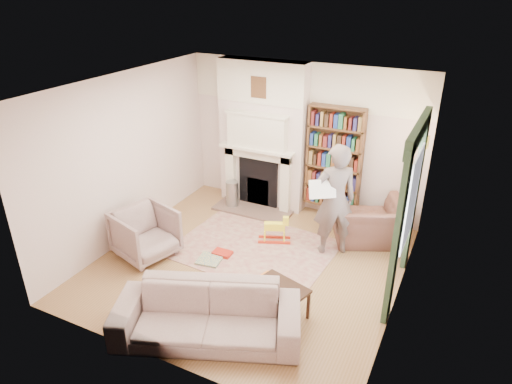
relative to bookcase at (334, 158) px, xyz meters
The scene contains 25 objects.
floor 2.51m from the bookcase, 107.05° to the right, with size 4.50×4.50×0.00m, color olive.
ceiling 2.75m from the bookcase, 107.05° to the right, with size 4.50×4.50×0.00m, color white.
wall_back 0.70m from the bookcase, 168.69° to the left, with size 4.50×4.50×0.00m, color silver.
wall_front 4.42m from the bookcase, 98.46° to the right, with size 4.50×4.50×0.00m, color silver.
wall_left 3.60m from the bookcase, 143.83° to the right, with size 4.50×4.50×0.00m, color silver.
wall_right 2.67m from the bookcase, 52.96° to the right, with size 4.50×4.50×0.00m, color silver.
fireplace 1.42m from the bookcase, behind, with size 1.70×0.58×2.80m.
bookcase is the anchor object (origin of this frame).
window 2.36m from the bookcase, 47.34° to the right, with size 0.02×0.90×1.30m, color silver.
curtain_left 2.87m from the bookcase, 57.36° to the right, with size 0.07×0.32×2.40m, color #314C34.
curtain_right 1.86m from the bookcase, 33.35° to the right, with size 0.07×0.32×2.40m, color #314C34.
pelmet 2.60m from the bookcase, 48.16° to the right, with size 0.09×1.70×0.24m, color #314C34.
wall_sconce 1.68m from the bookcase, 24.19° to the right, with size 0.20×0.24×0.24m, color gold, non-canonical shape.
rug 2.20m from the bookcase, 114.62° to the right, with size 2.51×1.93×0.01m, color #BAAD8C.
armchair_reading 1.31m from the bookcase, 34.93° to the right, with size 1.13×0.98×0.73m, color #473026.
armchair_left 3.54m from the bookcase, 130.70° to the right, with size 0.85×0.88×0.80m, color #ADA08F.
sofa 3.89m from the bookcase, 95.81° to the right, with size 2.29×0.89×0.67m, color #BAAE9A.
man_reading 1.28m from the bookcase, 71.58° to the right, with size 0.68×0.45×1.87m, color #60514D.
newspaper 1.41m from the bookcase, 79.95° to the right, with size 0.42×0.02×0.29m, color white.
coffee_table 3.16m from the bookcase, 84.93° to the right, with size 0.70×0.45×0.45m, color black, non-canonical shape.
paraffin_heater 2.11m from the bookcase, 164.32° to the right, with size 0.24×0.24×0.55m, color #94979A.
rocking_horse 1.72m from the bookcase, 112.94° to the right, with size 0.55×0.22×0.48m, color yellow, non-canonical shape.
board_game 2.88m from the bookcase, 118.15° to the right, with size 0.37×0.37×0.03m, color #E5C251.
game_box_lid 2.65m from the bookcase, 118.83° to the right, with size 0.30×0.20×0.05m, color #B32214.
comic_annuals 2.78m from the bookcase, 97.22° to the right, with size 0.84×0.78×0.02m.
Camera 1 is at (2.77, -5.38, 4.11)m, focal length 32.00 mm.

